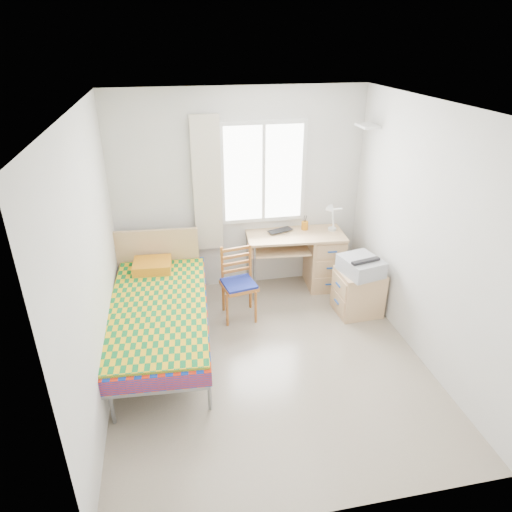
{
  "coord_description": "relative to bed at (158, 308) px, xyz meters",
  "views": [
    {
      "loc": [
        -0.89,
        -3.77,
        3.14
      ],
      "look_at": [
        -0.03,
        0.55,
        0.98
      ],
      "focal_mm": 32.0,
      "sensor_mm": 36.0,
      "label": 1
    }
  ],
  "objects": [
    {
      "name": "curtain",
      "position": [
        0.69,
        1.16,
        0.98
      ],
      "size": [
        0.35,
        0.05,
        1.7
      ],
      "primitive_type": "cube",
      "color": "#ECE2C3",
      "rests_on": "wall_back"
    },
    {
      "name": "cabinet",
      "position": [
        2.4,
        0.21,
        -0.19
      ],
      "size": [
        0.54,
        0.49,
        0.57
      ],
      "rotation": [
        0.0,
        0.0,
        0.04
      ],
      "color": "tan",
      "rests_on": "floor"
    },
    {
      "name": "wall_right",
      "position": [
        2.71,
        -0.52,
        0.83
      ],
      "size": [
        0.0,
        3.5,
        3.5
      ],
      "primitive_type": "plane",
      "rotation": [
        1.57,
        0.0,
        -1.57
      ],
      "color": "silver",
      "rests_on": "ground"
    },
    {
      "name": "book",
      "position": [
        1.62,
        0.99,
        0.12
      ],
      "size": [
        0.28,
        0.31,
        0.02
      ],
      "primitive_type": "imported",
      "rotation": [
        0.0,
        0.0,
        0.46
      ],
      "color": "gray",
      "rests_on": "desk"
    },
    {
      "name": "pen_cup",
      "position": [
        1.95,
        1.08,
        0.38
      ],
      "size": [
        0.1,
        0.1,
        0.11
      ],
      "primitive_type": "cylinder",
      "rotation": [
        0.0,
        0.0,
        -0.13
      ],
      "color": "orange",
      "rests_on": "desk"
    },
    {
      "name": "task_lamp",
      "position": [
        2.24,
        0.87,
        0.59
      ],
      "size": [
        0.23,
        0.33,
        0.42
      ],
      "rotation": [
        0.0,
        0.0,
        -0.2
      ],
      "color": "white",
      "rests_on": "desk"
    },
    {
      "name": "chair",
      "position": [
        0.95,
        0.44,
        0.03
      ],
      "size": [
        0.44,
        0.44,
        0.88
      ],
      "rotation": [
        0.0,
        0.0,
        0.19
      ],
      "color": "#A4601F",
      "rests_on": "floor"
    },
    {
      "name": "desk",
      "position": [
        2.13,
        0.95,
        -0.04
      ],
      "size": [
        1.3,
        0.67,
        0.79
      ],
      "rotation": [
        0.0,
        0.0,
        -0.07
      ],
      "color": "tan",
      "rests_on": "floor"
    },
    {
      "name": "floating_shelf",
      "position": [
        2.6,
        0.88,
        1.68
      ],
      "size": [
        0.2,
        0.32,
        0.03
      ],
      "primitive_type": "cube",
      "color": "white",
      "rests_on": "wall_right"
    },
    {
      "name": "printer",
      "position": [
        2.38,
        0.17,
        0.2
      ],
      "size": [
        0.5,
        0.55,
        0.2
      ],
      "rotation": [
        0.0,
        0.0,
        0.23
      ],
      "color": "#A8ABB0",
      "rests_on": "cabinet"
    },
    {
      "name": "floor",
      "position": [
        1.11,
        -0.52,
        -0.47
      ],
      "size": [
        3.5,
        3.5,
        0.0
      ],
      "primitive_type": "plane",
      "color": "#BCAD93",
      "rests_on": "ground"
    },
    {
      "name": "wall_back",
      "position": [
        1.11,
        1.23,
        0.83
      ],
      "size": [
        3.2,
        0.0,
        3.2
      ],
      "primitive_type": "plane",
      "rotation": [
        1.57,
        0.0,
        0.0
      ],
      "color": "silver",
      "rests_on": "ground"
    },
    {
      "name": "wall_left",
      "position": [
        -0.49,
        -0.52,
        0.83
      ],
      "size": [
        0.0,
        3.5,
        3.5
      ],
      "primitive_type": "plane",
      "rotation": [
        1.57,
        0.0,
        1.57
      ],
      "color": "silver",
      "rests_on": "ground"
    },
    {
      "name": "ceiling",
      "position": [
        1.11,
        -0.52,
        2.13
      ],
      "size": [
        3.5,
        3.5,
        0.0
      ],
      "primitive_type": "plane",
      "rotation": [
        3.14,
        0.0,
        0.0
      ],
      "color": "white",
      "rests_on": "wall_back"
    },
    {
      "name": "laptop",
      "position": [
        1.63,
        1.02,
        0.33
      ],
      "size": [
        0.39,
        0.32,
        0.03
      ],
      "primitive_type": "imported",
      "rotation": [
        0.0,
        0.0,
        0.34
      ],
      "color": "black",
      "rests_on": "desk"
    },
    {
      "name": "window",
      "position": [
        1.41,
        1.21,
        1.08
      ],
      "size": [
        1.1,
        0.04,
        1.3
      ],
      "color": "white",
      "rests_on": "wall_back"
    },
    {
      "name": "bed",
      "position": [
        0.0,
        0.0,
        0.0
      ],
      "size": [
        1.18,
        2.3,
        0.97
      ],
      "rotation": [
        0.0,
        0.0,
        -0.06
      ],
      "color": "gray",
      "rests_on": "floor"
    }
  ]
}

